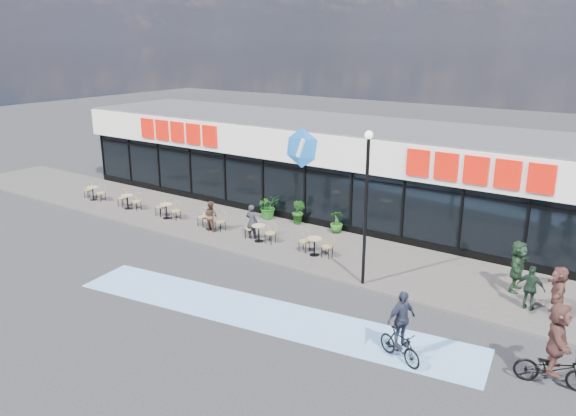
{
  "coord_description": "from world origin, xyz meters",
  "views": [
    {
      "loc": [
        14.02,
        -14.61,
        8.63
      ],
      "look_at": [
        1.45,
        3.5,
        1.94
      ],
      "focal_mm": 35.0,
      "sensor_mm": 36.0,
      "label": 1
    }
  ],
  "objects": [
    {
      "name": "pedestrian_b",
      "position": [
        10.27,
        4.83,
        1.02
      ],
      "size": [
        0.61,
        1.74,
        1.85
      ],
      "primitive_type": "imported",
      "rotation": [
        0.0,
        0.0,
        1.61
      ],
      "color": "#1C3320",
      "rests_on": "sidewalk"
    },
    {
      "name": "building",
      "position": [
        -0.0,
        9.93,
        2.34
      ],
      "size": [
        30.6,
        6.57,
        4.75
      ],
      "color": "black",
      "rests_on": "ground"
    },
    {
      "name": "sidewalk",
      "position": [
        0.0,
        4.5,
        0.05
      ],
      "size": [
        44.0,
        5.0,
        0.1
      ],
      "primitive_type": "cube",
      "color": "#534D49",
      "rests_on": "ground"
    },
    {
      "name": "potted_plant_mid",
      "position": [
        -1.83,
        6.54,
        0.71
      ],
      "size": [
        1.37,
        1.42,
        1.21
      ],
      "primitive_type": "imported",
      "rotation": [
        0.0,
        0.0,
        1.04
      ],
      "color": "#1B5A19",
      "rests_on": "sidewalk"
    },
    {
      "name": "cyclist_a",
      "position": [
        8.72,
        -1.54,
        0.88
      ],
      "size": [
        1.61,
        1.05,
        2.11
      ],
      "color": "black",
      "rests_on": "ground"
    },
    {
      "name": "patron_left",
      "position": [
        -0.68,
        3.77,
        0.88
      ],
      "size": [
        0.61,
        0.44,
        1.56
      ],
      "primitive_type": "imported",
      "rotation": [
        0.0,
        0.0,
        3.27
      ],
      "color": "#22242B",
      "rests_on": "sidewalk"
    },
    {
      "name": "bistro_set_0",
      "position": [
        -11.69,
        3.74,
        0.56
      ],
      "size": [
        1.54,
        0.62,
        0.9
      ],
      "color": "tan",
      "rests_on": "sidewalk"
    },
    {
      "name": "bistro_set_3",
      "position": [
        -3.08,
        3.74,
        0.56
      ],
      "size": [
        1.54,
        0.62,
        0.9
      ],
      "color": "tan",
      "rests_on": "sidewalk"
    },
    {
      "name": "bistro_set_4",
      "position": [
        -0.21,
        3.74,
        0.56
      ],
      "size": [
        1.54,
        0.62,
        0.9
      ],
      "color": "tan",
      "rests_on": "sidewalk"
    },
    {
      "name": "bistro_set_2",
      "position": [
        -5.95,
        3.74,
        0.56
      ],
      "size": [
        1.54,
        0.62,
        0.9
      ],
      "color": "tan",
      "rests_on": "sidewalk"
    },
    {
      "name": "pedestrian_a",
      "position": [
        11.8,
        3.61,
        0.95
      ],
      "size": [
        0.89,
        1.65,
        1.69
      ],
      "primitive_type": "imported",
      "rotation": [
        0.0,
        0.0,
        -1.31
      ],
      "color": "brown",
      "rests_on": "sidewalk"
    },
    {
      "name": "cyclist_b",
      "position": [
        12.44,
        -0.39,
        1.04
      ],
      "size": [
        1.98,
        1.83,
        2.34
      ],
      "color": "black",
      "rests_on": "ground"
    },
    {
      "name": "bistro_set_1",
      "position": [
        -8.82,
        3.74,
        0.56
      ],
      "size": [
        1.54,
        0.62,
        0.9
      ],
      "color": "tan",
      "rests_on": "sidewalk"
    },
    {
      "name": "potted_plant_left",
      "position": [
        -0.08,
        6.6,
        0.72
      ],
      "size": [
        0.76,
        0.65,
        1.24
      ],
      "primitive_type": "imported",
      "rotation": [
        0.0,
        0.0,
        6.12
      ],
      "color": "#1B4814",
      "rests_on": "sidewalk"
    },
    {
      "name": "lamp_post",
      "position": [
        5.58,
        2.3,
        3.38
      ],
      "size": [
        0.28,
        0.28,
        5.56
      ],
      "color": "black",
      "rests_on": "sidewalk"
    },
    {
      "name": "pedestrian_c",
      "position": [
        10.99,
        3.58,
        0.86
      ],
      "size": [
        0.91,
        0.41,
        1.52
      ],
      "primitive_type": "imported",
      "rotation": [
        0.0,
        0.0,
        3.1
      ],
      "color": "black",
      "rests_on": "sidewalk"
    },
    {
      "name": "patron_right",
      "position": [
        -2.9,
        3.53,
        0.81
      ],
      "size": [
        0.69,
        0.54,
        1.41
      ],
      "primitive_type": "imported",
      "rotation": [
        0.0,
        0.0,
        3.14
      ],
      "color": "#4C3427",
      "rests_on": "sidewalk"
    },
    {
      "name": "bike_lane",
      "position": [
        4.0,
        -1.5,
        0.01
      ],
      "size": [
        14.17,
        4.13,
        0.01
      ],
      "primitive_type": "cube",
      "rotation": [
        0.0,
        0.0,
        0.14
      ],
      "color": "#79ADE4",
      "rests_on": "ground"
    },
    {
      "name": "bistro_set_5",
      "position": [
        2.66,
        3.74,
        0.56
      ],
      "size": [
        1.54,
        0.62,
        0.9
      ],
      "color": "tan",
      "rests_on": "sidewalk"
    },
    {
      "name": "ground",
      "position": [
        0.0,
        0.0,
        0.0
      ],
      "size": [
        120.0,
        120.0,
        0.0
      ],
      "primitive_type": "plane",
      "color": "#28282B",
      "rests_on": "ground"
    },
    {
      "name": "potted_plant_right",
      "position": [
        2.0,
        6.58,
        0.62
      ],
      "size": [
        0.8,
        0.8,
        1.03
      ],
      "primitive_type": "imported",
      "rotation": [
        0.0,
        0.0,
        3.75
      ],
      "color": "#1C4D16",
      "rests_on": "sidewalk"
    }
  ]
}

